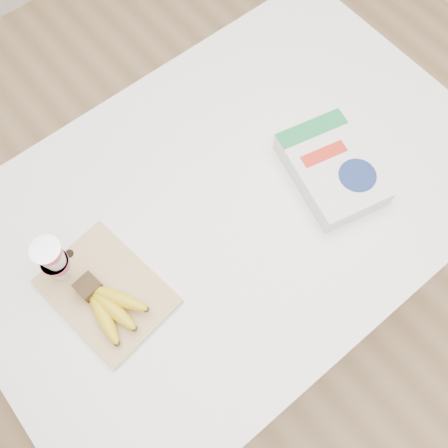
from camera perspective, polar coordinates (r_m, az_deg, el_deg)
name	(u,v)px	position (r m, az deg, el deg)	size (l,w,h in m)	color
room	(237,101)	(0.87, 1.46, 13.85)	(4.00, 4.00, 4.00)	tan
table	(231,264)	(1.65, 0.75, -4.55)	(1.30, 0.86, 0.97)	white
cutting_board	(107,291)	(1.14, -13.25, -7.52)	(0.20, 0.28, 0.01)	tan
bananas	(108,305)	(1.10, -13.12, -8.97)	(0.12, 0.17, 0.05)	#382816
yogurt_stack	(54,260)	(1.10, -18.83, -3.97)	(0.07, 0.07, 0.15)	white
cereal_box	(332,169)	(1.23, 12.21, 6.17)	(0.23, 0.30, 0.06)	white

